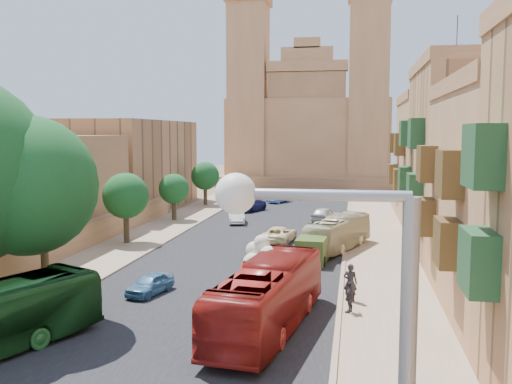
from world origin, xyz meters
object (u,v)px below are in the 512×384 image
(church, at_px, (310,127))
(olive_pickup, at_px, (313,249))
(car_cream, at_px, (279,234))
(car_dkblue, at_px, (251,206))
(car_white_b, at_px, (324,214))
(red_truck, at_px, (262,274))
(bus_cream_east, at_px, (338,233))
(street_tree_a, at_px, (43,224))
(car_blue_a, at_px, (150,284))
(pedestrian_c, at_px, (350,297))
(car_white_a, at_px, (236,216))
(pedestrian_a, at_px, (350,282))
(street_tree_d, at_px, (205,176))
(street_tree_c, at_px, (174,189))
(car_blue_b, at_px, (279,198))
(street_tree_b, at_px, (126,196))
(bus_red_east, at_px, (268,297))

(church, distance_m, olive_pickup, 59.46)
(olive_pickup, xyz_separation_m, car_cream, (-3.15, 6.27, -0.22))
(car_dkblue, height_order, car_white_b, car_white_b)
(red_truck, height_order, bus_cream_east, red_truck)
(car_dkblue, bearing_deg, street_tree_a, -78.72)
(church, relative_size, red_truck, 6.07)
(street_tree_a, distance_m, car_blue_a, 7.58)
(olive_pickup, height_order, pedestrian_c, olive_pickup)
(red_truck, bearing_deg, car_white_a, 104.72)
(pedestrian_a, bearing_deg, street_tree_d, -54.73)
(street_tree_c, bearing_deg, red_truck, -63.15)
(pedestrian_a, distance_m, pedestrian_c, 1.95)
(car_dkblue, bearing_deg, street_tree_c, -108.05)
(car_cream, xyz_separation_m, car_white_b, (2.91, 11.43, 0.06))
(car_blue_a, relative_size, pedestrian_a, 1.66)
(car_cream, relative_size, pedestrian_a, 2.32)
(olive_pickup, height_order, car_blue_a, olive_pickup)
(street_tree_a, bearing_deg, car_cream, 50.36)
(red_truck, bearing_deg, car_blue_b, 96.41)
(car_white_b, relative_size, pedestrian_c, 2.68)
(car_white_a, height_order, pedestrian_c, pedestrian_c)
(bus_cream_east, bearing_deg, pedestrian_a, 113.44)
(car_cream, relative_size, car_white_b, 1.11)
(street_tree_a, bearing_deg, street_tree_d, 90.00)
(car_dkblue, bearing_deg, pedestrian_c, -49.22)
(street_tree_b, distance_m, street_tree_c, 12.02)
(bus_cream_east, xyz_separation_m, car_white_b, (-1.77, 13.34, -0.53))
(street_tree_a, relative_size, pedestrian_a, 2.57)
(car_blue_a, relative_size, car_blue_b, 0.85)
(street_tree_d, distance_m, olive_pickup, 31.86)
(street_tree_b, height_order, pedestrian_a, street_tree_b)
(olive_pickup, bearing_deg, street_tree_b, 165.04)
(car_cream, height_order, car_white_b, car_white_b)
(red_truck, distance_m, bus_red_east, 4.12)
(olive_pickup, relative_size, car_blue_a, 1.34)
(bus_red_east, distance_m, bus_cream_east, 18.35)
(street_tree_c, relative_size, car_blue_a, 1.41)
(car_blue_b, bearing_deg, car_blue_a, -69.60)
(red_truck, distance_m, car_white_b, 27.56)
(street_tree_a, bearing_deg, car_white_a, 74.37)
(street_tree_c, bearing_deg, car_blue_b, 61.97)
(street_tree_c, xyz_separation_m, olive_pickup, (14.97, -16.00, -2.22))
(street_tree_b, bearing_deg, olive_pickup, -14.96)
(pedestrian_c, bearing_deg, car_blue_b, -143.62)
(pedestrian_a, bearing_deg, street_tree_a, 7.12)
(street_tree_c, distance_m, pedestrian_c, 32.07)
(car_dkblue, bearing_deg, car_blue_a, -66.34)
(olive_pickup, height_order, car_white_b, olive_pickup)
(street_tree_a, height_order, car_blue_b, street_tree_a)
(pedestrian_c, bearing_deg, street_tree_d, -131.41)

